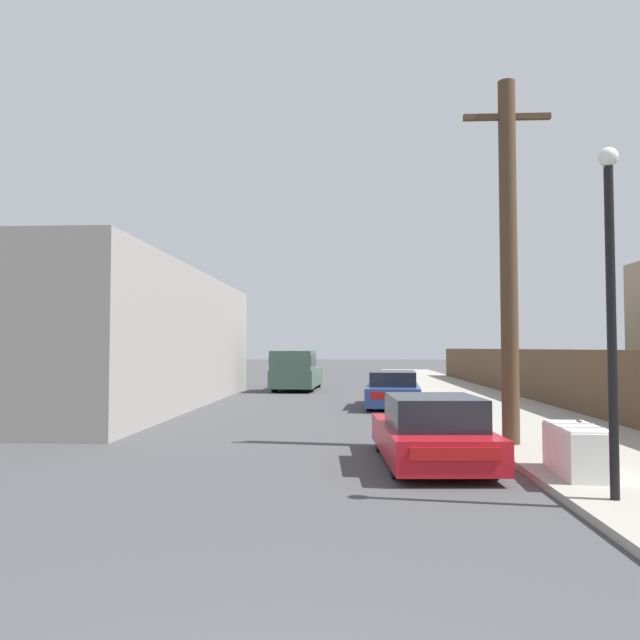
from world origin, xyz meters
TOP-DOWN VIEW (x-y plane):
  - sidewalk_curb at (5.30, 23.50)m, footprint 4.20×63.00m
  - discarded_fridge at (3.90, 7.49)m, footprint 0.75×1.68m
  - parked_sports_car_red at (1.81, 8.85)m, footprint 1.96×4.24m
  - car_parked_mid at (1.86, 19.57)m, footprint 2.11×4.72m
  - pickup_truck at (-2.29, 27.99)m, footprint 2.25×5.82m
  - utility_pole at (3.65, 10.54)m, footprint 1.80×0.35m
  - street_lamp at (3.78, 5.85)m, footprint 0.26×0.26m
  - wooden_fence at (7.25, 21.63)m, footprint 0.08×41.80m
  - building_left_block at (-8.37, 19.84)m, footprint 7.00×17.92m

SIDE VIEW (x-z plane):
  - sidewalk_curb at x=5.30m, z-range 0.00..0.12m
  - discarded_fridge at x=3.90m, z-range 0.11..0.88m
  - parked_sports_car_red at x=1.81m, z-range -0.05..1.18m
  - car_parked_mid at x=1.86m, z-range -0.03..1.23m
  - pickup_truck at x=-2.29m, z-range -0.01..1.93m
  - wooden_fence at x=7.25m, z-range 0.12..2.03m
  - building_left_block at x=-8.37m, z-range 0.00..4.78m
  - street_lamp at x=3.78m, z-range 0.50..5.10m
  - utility_pole at x=3.65m, z-range 0.20..7.74m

